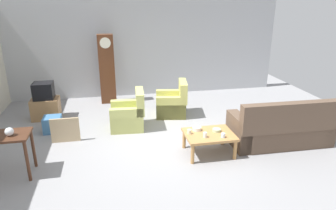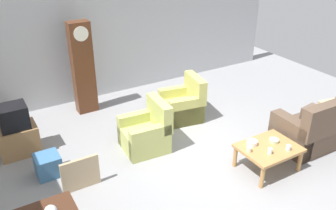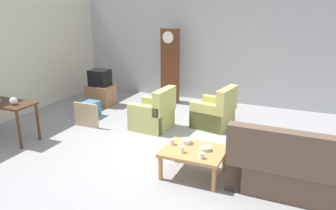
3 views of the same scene
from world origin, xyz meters
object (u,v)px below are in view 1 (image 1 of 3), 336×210
object	(u,v)px
grandfather_clock	(107,69)
cup_cream_tall	(189,132)
tv_crt	(43,91)
armchair_olive_near	(129,116)
cup_blue_rimmed	(223,135)
coffee_table_wood	(209,136)
bowl_white_stacked	(197,129)
storage_box_blue	(53,124)
cup_white_porcelain	(205,135)
glass_dome_cloche	(9,132)
tv_stand_cabinet	(46,108)
framed_picture_leaning	(65,130)
couch_floral	(281,129)
bowl_shallow_green	(217,130)
armchair_olive_far	(173,104)

from	to	relation	value
grandfather_clock	cup_cream_tall	bearing A→B (deg)	-66.75
tv_crt	armchair_olive_near	bearing A→B (deg)	-26.62
cup_blue_rimmed	grandfather_clock	bearing A→B (deg)	118.89
coffee_table_wood	bowl_white_stacked	distance (m)	0.30
storage_box_blue	cup_white_porcelain	size ratio (longest dim) A/B	4.00
glass_dome_cloche	cup_blue_rimmed	size ratio (longest dim) A/B	1.72
tv_stand_cabinet	storage_box_blue	distance (m)	0.96
coffee_table_wood	framed_picture_leaning	xyz separation A→B (m)	(-2.87, 1.10, -0.10)
couch_floral	grandfather_clock	size ratio (longest dim) A/B	1.06
couch_floral	glass_dome_cloche	world-z (taller)	couch_floral
coffee_table_wood	cup_blue_rimmed	bearing A→B (deg)	-48.12
coffee_table_wood	cup_blue_rimmed	world-z (taller)	cup_blue_rimmed
framed_picture_leaning	glass_dome_cloche	world-z (taller)	glass_dome_cloche
cup_cream_tall	bowl_white_stacked	xyz separation A→B (m)	(0.19, 0.14, -0.01)
couch_floral	tv_crt	xyz separation A→B (m)	(-5.14, 2.54, 0.39)
couch_floral	glass_dome_cloche	size ratio (longest dim) A/B	14.52
armchair_olive_near	cup_blue_rimmed	distance (m)	2.47
cup_cream_tall	bowl_shallow_green	xyz separation A→B (m)	(0.57, 0.01, -0.02)
armchair_olive_far	tv_stand_cabinet	size ratio (longest dim) A/B	1.35
glass_dome_cloche	cup_cream_tall	world-z (taller)	glass_dome_cloche
glass_dome_cloche	armchair_olive_far	bearing A→B (deg)	35.64
grandfather_clock	bowl_shallow_green	distance (m)	4.14
couch_floral	glass_dome_cloche	distance (m)	5.21
tv_stand_cabinet	storage_box_blue	bearing A→B (deg)	-72.36
glass_dome_cloche	coffee_table_wood	bearing A→B (deg)	2.28
couch_floral	tv_crt	bearing A→B (deg)	153.65
bowl_white_stacked	cup_blue_rimmed	bearing A→B (deg)	-46.51
coffee_table_wood	cup_blue_rimmed	xyz separation A→B (m)	(0.20, -0.22, 0.11)
framed_picture_leaning	cup_white_porcelain	world-z (taller)	framed_picture_leaning
tv_crt	framed_picture_leaning	distance (m)	1.73
armchair_olive_near	bowl_shallow_green	xyz separation A→B (m)	(1.64, -1.53, 0.16)
tv_crt	cup_white_porcelain	bearing A→B (deg)	-39.43
tv_crt	cup_blue_rimmed	xyz separation A→B (m)	(3.72, -2.85, -0.26)
armchair_olive_near	storage_box_blue	world-z (taller)	armchair_olive_near
armchair_olive_far	cup_blue_rimmed	distance (m)	2.49
framed_picture_leaning	armchair_olive_far	bearing A→B (deg)	23.21
couch_floral	cup_white_porcelain	size ratio (longest dim) A/B	21.36
coffee_table_wood	tv_crt	xyz separation A→B (m)	(-3.52, 2.63, 0.37)
armchair_olive_near	bowl_shallow_green	size ratio (longest dim) A/B	5.45
armchair_olive_far	storage_box_blue	world-z (taller)	armchair_olive_far
bowl_white_stacked	bowl_shallow_green	world-z (taller)	bowl_white_stacked
tv_crt	cup_white_porcelain	xyz separation A→B (m)	(3.38, -2.78, -0.26)
couch_floral	bowl_shallow_green	size ratio (longest dim) A/B	12.52
armchair_olive_far	tv_stand_cabinet	world-z (taller)	armchair_olive_far
storage_box_blue	cup_blue_rimmed	size ratio (longest dim) A/B	4.66
storage_box_blue	bowl_shallow_green	world-z (taller)	bowl_shallow_green
armchair_olive_near	storage_box_blue	size ratio (longest dim) A/B	2.32
armchair_olive_far	couch_floral	bearing A→B (deg)	-48.56
cup_blue_rimmed	armchair_olive_near	bearing A→B (deg)	132.36
cup_cream_tall	armchair_olive_far	bearing A→B (deg)	86.70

